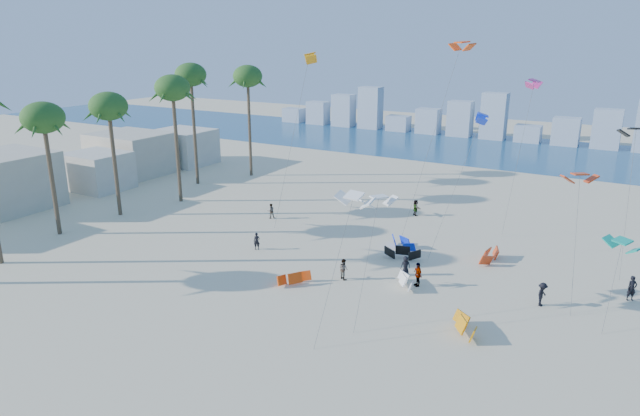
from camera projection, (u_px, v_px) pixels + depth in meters
The scene contains 10 objects.
ground at pixel (151, 334), 34.76m from camera, with size 220.00×220.00×0.00m, color beige.
ocean at pixel (469, 147), 94.27m from camera, with size 220.00×220.00×0.00m, color navy.
kitesurfer_near at pixel (257, 241), 48.44m from camera, with size 0.56×0.36×1.52m, color black.
kitesurfer_mid at pixel (344, 269), 42.50m from camera, with size 0.80×0.62×1.64m, color gray.
kitesurfers_far at pixel (434, 248), 46.70m from camera, with size 33.68×17.54×1.87m.
grounded_kites at pixel (414, 269), 43.39m from camera, with size 15.43×16.14×0.99m.
flying_kites at pixel (456, 116), 43.97m from camera, with size 31.18×31.85×18.01m.
palm_row at pixel (112, 100), 54.66m from camera, with size 7.60×44.80×15.16m.
beachfront_buildings at pixel (80, 168), 67.34m from camera, with size 11.50×43.00×6.00m.
distant_skyline at pixel (479, 121), 102.20m from camera, with size 85.00×3.00×8.40m.
Camera 1 is at (24.69, -21.38, 17.83)m, focal length 31.03 mm.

